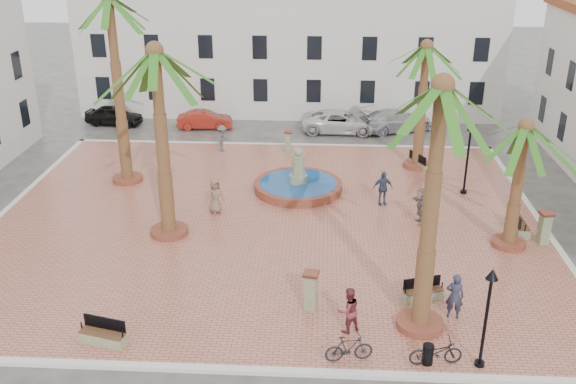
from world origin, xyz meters
name	(u,v)px	position (x,y,z in m)	size (l,w,h in m)	color
ground	(267,222)	(0.00, 0.00, 0.00)	(120.00, 120.00, 0.00)	#56544F
plaza	(267,221)	(0.00, 0.00, 0.07)	(26.00, 22.00, 0.15)	#BB6A55
kerb_n	(282,145)	(0.00, 11.00, 0.08)	(26.30, 0.30, 0.16)	silver
kerb_s	(238,370)	(0.00, -11.00, 0.08)	(26.30, 0.30, 0.16)	silver
kerb_e	(543,227)	(13.00, 0.00, 0.08)	(0.30, 22.30, 0.16)	silver
kerb_w	(3,214)	(-13.00, 0.00, 0.08)	(0.30, 22.30, 0.16)	silver
building_north	(290,45)	(0.00, 19.99, 4.77)	(30.40, 7.40, 9.50)	silver
fountain	(298,185)	(1.34, 3.59, 0.48)	(4.63, 4.63, 2.39)	brown
palm_nw	(111,18)	(-8.05, 4.42, 8.84)	(5.32, 5.32, 10.03)	brown
palm_sw	(156,73)	(-4.34, -1.73, 7.56)	(5.59, 5.59, 8.73)	brown
palm_s	(440,115)	(6.14, -8.35, 7.90)	(5.47, 5.47, 9.07)	brown
palm_e	(524,143)	(10.85, -2.01, 4.90)	(4.87, 4.87, 5.83)	brown
palm_ne	(426,61)	(8.04, 7.40, 6.28)	(5.15, 5.15, 7.32)	brown
bench_s	(103,336)	(-4.74, -9.90, 0.40)	(1.76, 0.91, 0.89)	gray
bench_se	(423,293)	(6.50, -6.56, 0.39)	(1.67, 0.94, 0.84)	gray
bench_e	(519,225)	(11.68, -0.53, 0.42)	(0.55, 1.81, 0.95)	gray
bench_ne	(420,164)	(8.18, 7.29, 0.40)	(1.24, 1.73, 0.89)	gray
lamppost_s	(488,301)	(7.80, -10.40, 2.58)	(0.39, 0.39, 3.59)	black
lamppost_e	(469,146)	(10.00, 3.72, 2.73)	(0.41, 0.41, 3.81)	black
bollard_se	(311,290)	(2.25, -7.45, 0.95)	(0.64, 0.64, 1.54)	gray
bollard_n	(288,141)	(0.47, 9.57, 0.83)	(0.50, 0.50, 1.32)	gray
bollard_e	(544,227)	(12.40, -1.71, 0.92)	(0.62, 0.62, 1.49)	gray
litter_bin	(428,354)	(6.11, -10.40, 0.51)	(0.37, 0.37, 0.71)	black
cyclist_a	(455,296)	(7.41, -7.71, 1.04)	(0.65, 0.42, 1.77)	#2A2D43
bicycle_a	(436,352)	(6.36, -10.40, 0.61)	(0.61, 1.74, 0.92)	black
cyclist_b	(348,310)	(3.59, -8.77, 1.00)	(0.83, 0.65, 1.71)	maroon
bicycle_b	(349,348)	(3.57, -10.40, 0.63)	(0.45, 1.60, 0.96)	black
pedestrian_fountain_a	(215,196)	(-2.56, 0.64, 1.02)	(0.85, 0.55, 1.74)	#7E634F
pedestrian_fountain_b	(383,188)	(5.61, 2.08, 1.03)	(1.03, 0.43, 1.75)	#35425E
pedestrian_north	(222,138)	(-3.58, 9.53, 0.96)	(1.04, 0.60, 1.61)	#515156
pedestrian_east	(421,206)	(7.25, 0.00, 1.04)	(1.66, 0.53, 1.79)	#76675E
car_black	(114,115)	(-12.03, 14.91, 0.67)	(1.59, 3.96, 1.35)	black
car_red	(205,120)	(-5.54, 14.40, 0.62)	(1.30, 3.74, 1.23)	maroon
car_silver	(396,120)	(7.52, 14.58, 0.74)	(2.08, 5.11, 1.48)	silver
car_white	(341,122)	(3.76, 14.12, 0.73)	(2.42, 5.25, 1.46)	silver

